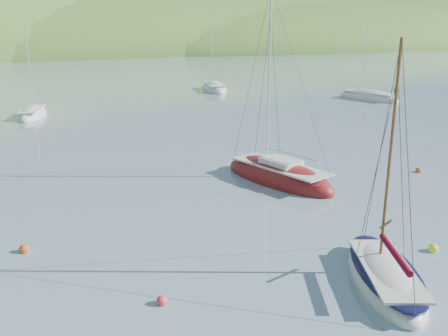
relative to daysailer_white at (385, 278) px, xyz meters
name	(u,v)px	position (x,y,z in m)	size (l,w,h in m)	color
ground	(348,292)	(-1.67, 0.00, -0.22)	(700.00, 700.00, 0.00)	slate
shoreline_hills	(7,50)	(-11.33, 172.43, -0.22)	(690.00, 135.00, 56.00)	#3D732B
daysailer_white	(385,278)	(0.00, 0.00, 0.00)	(4.59, 6.64, 9.60)	silver
sloop_red	(278,177)	(2.43, 12.50, 0.01)	(5.22, 8.86, 12.41)	maroon
distant_sloop_a	(32,115)	(-10.28, 41.15, -0.05)	(4.21, 7.19, 9.69)	silver
distant_sloop_b	(214,89)	(14.29, 52.01, -0.02)	(4.50, 8.89, 12.11)	silver
distant_sloop_d	(369,98)	(28.76, 36.65, -0.02)	(5.32, 8.63, 11.62)	silver
mooring_buoys	(266,235)	(-2.17, 5.39, -0.10)	(24.48, 9.59, 0.45)	#EDF62D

